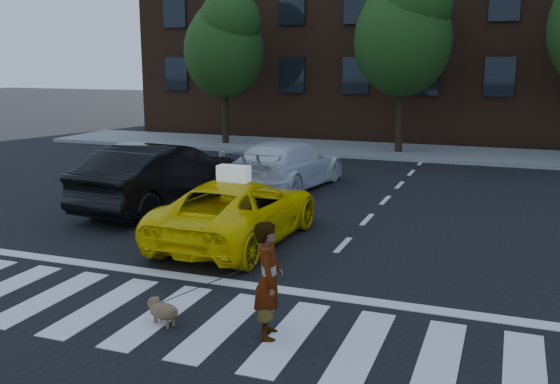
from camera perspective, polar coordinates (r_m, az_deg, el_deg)
name	(u,v)px	position (r m, az deg, el deg)	size (l,w,h in m)	color
ground	(160,316)	(9.49, -10.91, -11.04)	(120.00, 120.00, 0.00)	black
crosswalk	(160,315)	(9.48, -10.91, -11.01)	(13.00, 2.40, 0.01)	silver
stop_line	(209,280)	(10.78, -6.46, -8.00)	(12.00, 0.30, 0.01)	silver
sidewalk_far	(388,151)	(25.59, 9.85, 3.72)	(30.00, 4.00, 0.15)	slate
building	(421,12)	(32.82, 12.79, 15.76)	(26.00, 10.00, 12.00)	#472919
tree_left	(225,41)	(27.04, -5.09, 13.56)	(3.39, 3.38, 6.50)	black
tree_mid	(404,28)	(24.77, 11.28, 14.49)	(3.69, 3.69, 7.10)	black
taxi	(238,210)	(12.83, -3.83, -1.69)	(2.15, 4.65, 1.29)	#FFDB05
black_sedan	(160,176)	(15.97, -10.88, 1.48)	(1.75, 5.01, 1.65)	black
white_suv	(287,165)	(18.09, 0.67, 2.51)	(1.96, 4.82, 1.40)	silver
woman	(268,280)	(8.37, -1.06, -8.05)	(0.59, 0.39, 1.62)	#999999
dog	(162,310)	(9.14, -10.76, -10.54)	(0.61, 0.38, 0.35)	brown
taxi_sign	(234,173)	(12.49, -4.26, 1.70)	(0.65, 0.28, 0.32)	white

